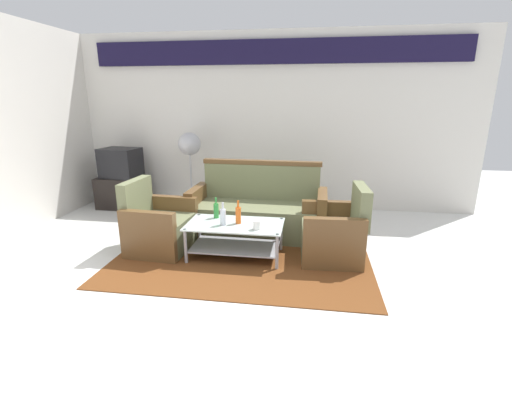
% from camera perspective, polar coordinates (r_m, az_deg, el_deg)
% --- Properties ---
extents(ground_plane, '(14.00, 14.00, 0.00)m').
position_cam_1_polar(ground_plane, '(3.55, -3.01, -13.95)').
color(ground_plane, white).
extents(wall_back, '(6.52, 0.19, 2.80)m').
position_cam_1_polar(wall_back, '(6.10, 2.67, 13.38)').
color(wall_back, silver).
rests_on(wall_back, ground).
extents(rug, '(2.91, 2.17, 0.01)m').
position_cam_1_polar(rug, '(4.39, -1.88, -7.64)').
color(rug, brown).
rests_on(rug, ground).
extents(couch, '(1.82, 0.78, 0.96)m').
position_cam_1_polar(couch, '(4.91, 0.37, -1.13)').
color(couch, '#6B704C').
rests_on(couch, rug).
extents(armchair_left, '(0.74, 0.80, 0.85)m').
position_cam_1_polar(armchair_left, '(4.57, -14.97, -3.44)').
color(armchair_left, '#6B704C').
rests_on(armchair_left, rug).
extents(armchair_right, '(0.73, 0.79, 0.85)m').
position_cam_1_polar(armchair_right, '(4.28, 12.13, -4.59)').
color(armchair_right, '#6B704C').
rests_on(armchair_right, rug).
extents(coffee_table, '(1.10, 0.60, 0.40)m').
position_cam_1_polar(coffee_table, '(4.22, -3.28, -4.79)').
color(coffee_table, silver).
rests_on(coffee_table, rug).
extents(bottle_green, '(0.06, 0.06, 0.25)m').
position_cam_1_polar(bottle_green, '(4.36, -6.26, -0.89)').
color(bottle_green, '#2D8C38').
rests_on(bottle_green, coffee_table).
extents(bottle_clear, '(0.07, 0.07, 0.26)m').
position_cam_1_polar(bottle_clear, '(4.11, -5.19, -1.87)').
color(bottle_clear, silver).
rests_on(bottle_clear, coffee_table).
extents(bottle_orange, '(0.06, 0.06, 0.27)m').
position_cam_1_polar(bottle_orange, '(4.15, -2.80, -1.62)').
color(bottle_orange, '#D85919').
rests_on(bottle_orange, coffee_table).
extents(cup, '(0.08, 0.08, 0.10)m').
position_cam_1_polar(cup, '(3.97, 0.07, -3.24)').
color(cup, silver).
rests_on(cup, coffee_table).
extents(tv_stand, '(0.80, 0.50, 0.52)m').
position_cam_1_polar(tv_stand, '(6.54, -20.00, 1.82)').
color(tv_stand, black).
rests_on(tv_stand, ground).
extents(television, '(0.65, 0.52, 0.48)m').
position_cam_1_polar(television, '(6.44, -20.42, 6.13)').
color(television, black).
rests_on(television, tv_stand).
extents(pedestal_fan, '(0.36, 0.36, 1.27)m').
position_cam_1_polar(pedestal_fan, '(5.97, -10.35, 8.62)').
color(pedestal_fan, '#2D2D33').
rests_on(pedestal_fan, ground).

